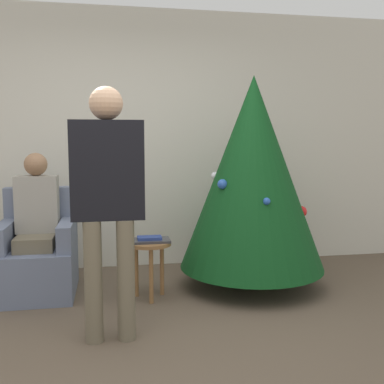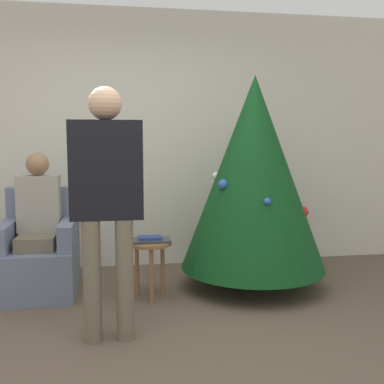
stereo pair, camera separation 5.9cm
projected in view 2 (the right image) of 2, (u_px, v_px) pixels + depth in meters
name	position (u px, v px, depth m)	size (l,w,h in m)	color
ground_plane	(133.00, 366.00, 2.70)	(14.00, 14.00, 0.00)	brown
wall_back	(124.00, 140.00, 4.73)	(8.00, 0.06, 2.70)	beige
christmas_tree	(254.00, 173.00, 4.06)	(1.32, 1.32, 1.92)	brown
armchair	(40.00, 256.00, 3.99)	(0.63, 0.75, 0.92)	slate
person_seated	(38.00, 217.00, 3.92)	(0.36, 0.46, 1.24)	#6B604C
person_standing	(107.00, 188.00, 2.99)	(0.49, 0.57, 1.70)	#6B604C
side_stool	(150.00, 252.00, 3.82)	(0.37, 0.37, 0.49)	olive
laptop	(150.00, 240.00, 3.81)	(0.35, 0.21, 0.02)	#38383D
book	(150.00, 238.00, 3.80)	(0.20, 0.12, 0.02)	navy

